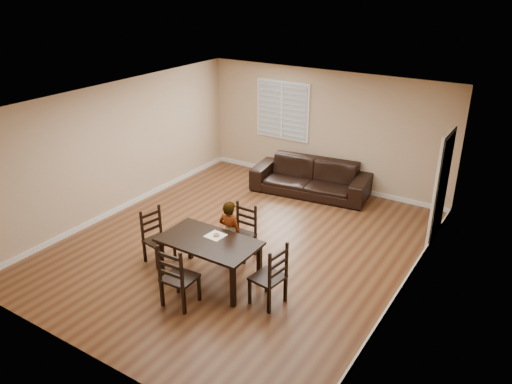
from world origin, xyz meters
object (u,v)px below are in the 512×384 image
sofa (310,177)px  donut (217,235)px  chair_left (155,237)px  chair_right (274,279)px  chair_far (174,281)px  dining_table (209,245)px  child (230,234)px  chair_near (245,232)px

sofa → donut: bearing=-94.1°
chair_left → donut: chair_left is taller
chair_right → sofa: chair_right is taller
chair_right → chair_far: bearing=-47.7°
dining_table → sofa: bearing=93.3°
chair_left → child: bearing=-55.0°
chair_near → sofa: 3.06m
chair_near → child: bearing=-89.8°
child → sofa: size_ratio=0.46×
chair_right → child: child is taller
dining_table → chair_left: (-1.22, 0.02, -0.22)m
chair_left → dining_table: bearing=-80.7°
sofa → chair_near: bearing=-93.4°
dining_table → child: child is taller
chair_far → dining_table: bearing=-92.5°
dining_table → chair_right: chair_right is taller
donut → sofa: (-0.24, 3.89, -0.39)m
chair_left → donut: size_ratio=9.21×
chair_far → chair_left: (-1.22, 0.88, -0.04)m
chair_near → chair_left: size_ratio=1.00×
dining_table → donut: donut is taller
chair_near → donut: bearing=-88.3°
child → sofa: 3.50m
chair_near → chair_left: 1.57m
chair_near → dining_table: bearing=-89.7°
donut → sofa: donut is taller
chair_far → chair_right: chair_far is taller
sofa → child: bearing=-94.0°
chair_near → child: child is taller
dining_table → sofa: sofa is taller
chair_near → chair_far: 1.88m
chair_far → chair_right: size_ratio=1.02×
donut → sofa: 3.91m
child → sofa: child is taller
chair_near → chair_far: chair_far is taller
child → donut: bearing=93.6°
chair_near → sofa: chair_near is taller
child → chair_left: bearing=25.4°
chair_right → chair_near: bearing=-122.5°
dining_table → chair_right: bearing=-0.8°
chair_near → chair_far: (0.00, -1.88, 0.04)m
donut → chair_left: bearing=-172.8°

